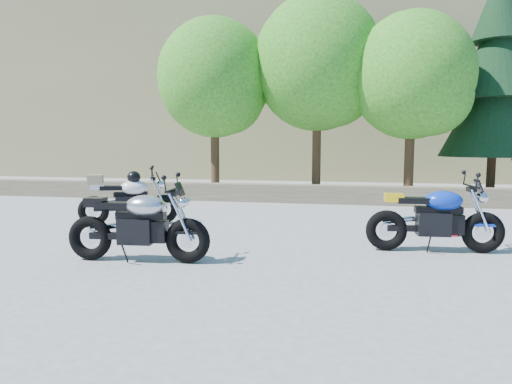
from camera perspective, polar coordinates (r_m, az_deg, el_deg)
ground at (r=7.71m, az=-3.02°, el=-6.28°), size 90.00×90.00×0.00m
stone_wall at (r=13.00m, az=3.26°, el=-0.16°), size 22.00×0.55×0.50m
hillside at (r=35.78m, az=14.00°, el=15.22°), size 80.00×30.00×15.00m
tree_decid_left at (r=15.19m, az=-4.90°, el=13.50°), size 3.67×3.67×5.62m
tree_decid_mid at (r=15.04m, az=8.11°, el=15.10°), size 4.08×4.08×6.24m
tree_decid_right at (r=14.44m, az=19.36°, el=13.05°), size 3.54×3.54×5.41m
conifer_near at (r=16.18m, az=27.80°, el=12.55°), size 3.17×3.17×7.06m
silver_bike at (r=6.57m, az=-14.42°, el=-4.15°), size 2.06×0.65×1.03m
white_bike at (r=9.61m, az=-15.70°, el=-0.80°), size 1.89×0.95×1.10m
blue_bike at (r=7.45m, az=21.53°, el=-3.20°), size 2.05×0.65×1.03m
backpack at (r=8.96m, az=23.18°, el=-3.91°), size 0.26×0.23×0.36m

